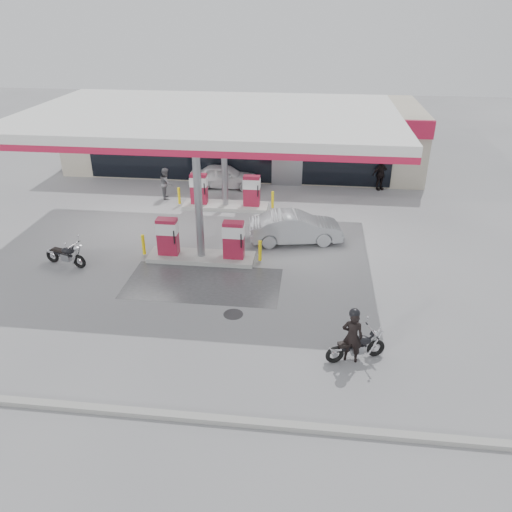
{
  "coord_description": "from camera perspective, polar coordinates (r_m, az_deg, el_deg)",
  "views": [
    {
      "loc": [
        4.5,
        -16.42,
        9.81
      ],
      "look_at": [
        2.54,
        0.23,
        1.2
      ],
      "focal_mm": 35.0,
      "sensor_mm": 36.0,
      "label": 1
    }
  ],
  "objects": [
    {
      "name": "sedan_white",
      "position": [
        29.54,
        -3.65,
        9.1
      ],
      "size": [
        3.92,
        1.61,
        1.33
      ],
      "primitive_type": "imported",
      "rotation": [
        0.0,
        0.0,
        1.58
      ],
      "color": "white",
      "rests_on": "ground"
    },
    {
      "name": "store_building",
      "position": [
        33.58,
        -1.2,
        13.75
      ],
      "size": [
        22.0,
        8.22,
        4.0
      ],
      "color": "#BEB29F",
      "rests_on": "ground"
    },
    {
      "name": "pump_island_near",
      "position": [
        21.03,
        -6.33,
        1.38
      ],
      "size": [
        5.14,
        1.3,
        1.78
      ],
      "color": "#9E9E99",
      "rests_on": "ground"
    },
    {
      "name": "ground",
      "position": [
        19.65,
        -7.47,
        -3.02
      ],
      "size": [
        90.0,
        90.0,
        0.0
      ],
      "primitive_type": "plane",
      "color": "gray",
      "rests_on": "ground"
    },
    {
      "name": "biker_walking",
      "position": [
        29.84,
        14.03,
        9.01
      ],
      "size": [
        1.14,
        0.9,
        1.8
      ],
      "primitive_type": "imported",
      "rotation": [
        0.0,
        0.0,
        0.51
      ],
      "color": "black",
      "rests_on": "ground"
    },
    {
      "name": "kerb",
      "position": [
        14.27,
        -14.28,
        -16.88
      ],
      "size": [
        28.0,
        0.25,
        0.15
      ],
      "primitive_type": "cube",
      "color": "gray",
      "rests_on": "ground"
    },
    {
      "name": "pump_island_far",
      "position": [
        26.44,
        -3.53,
        7.01
      ],
      "size": [
        5.14,
        1.3,
        1.78
      ],
      "color": "#9E9E99",
      "rests_on": "ground"
    },
    {
      "name": "parked_car_left",
      "position": [
        34.6,
        -17.9,
        10.41
      ],
      "size": [
        4.16,
        2.26,
        1.14
      ],
      "primitive_type": "imported",
      "rotation": [
        0.0,
        0.0,
        1.75
      ],
      "color": "#470F18",
      "rests_on": "ground"
    },
    {
      "name": "parked_car_right",
      "position": [
        31.8,
        6.52,
        10.09
      ],
      "size": [
        4.34,
        2.99,
        1.1
      ],
      "primitive_type": "imported",
      "rotation": [
        0.0,
        0.0,
        1.89
      ],
      "color": "#16184C",
      "rests_on": "ground"
    },
    {
      "name": "hatchback_silver",
      "position": [
        22.55,
        4.53,
        3.25
      ],
      "size": [
        4.38,
        2.24,
        1.38
      ],
      "primitive_type": "imported",
      "rotation": [
        0.0,
        0.0,
        1.77
      ],
      "color": "#ABAEB3",
      "rests_on": "ground"
    },
    {
      "name": "parked_motorcycle",
      "position": [
        21.96,
        -20.9,
        0.06
      ],
      "size": [
        1.95,
        0.91,
        1.02
      ],
      "rotation": [
        0.0,
        0.0,
        -0.26
      ],
      "color": "black",
      "rests_on": "ground"
    },
    {
      "name": "drain_cover",
      "position": [
        17.61,
        -2.62,
        -6.67
      ],
      "size": [
        0.7,
        0.7,
        0.01
      ],
      "primitive_type": "cylinder",
      "color": "#38383A",
      "rests_on": "ground"
    },
    {
      "name": "attendant",
      "position": [
        28.1,
        -10.23,
        8.18
      ],
      "size": [
        0.87,
        0.99,
        1.72
      ],
      "primitive_type": "imported",
      "rotation": [
        0.0,
        0.0,
        1.87
      ],
      "color": "#58575C",
      "rests_on": "ground"
    },
    {
      "name": "biker_main",
      "position": [
        15.34,
        10.94,
        -9.03
      ],
      "size": [
        0.68,
        0.49,
        1.74
      ],
      "primitive_type": "imported",
      "rotation": [
        0.0,
        0.0,
        3.02
      ],
      "color": "black",
      "rests_on": "ground"
    },
    {
      "name": "canopy",
      "position": [
        22.35,
        -5.23,
        15.37
      ],
      "size": [
        16.0,
        10.02,
        5.51
      ],
      "color": "silver",
      "rests_on": "ground"
    },
    {
      "name": "wet_patch",
      "position": [
        19.54,
        -6.04,
        -3.11
      ],
      "size": [
        6.0,
        3.0,
        0.0
      ],
      "primitive_type": "cube",
      "color": "#4C4C4F",
      "rests_on": "ground"
    },
    {
      "name": "main_motorcycle",
      "position": [
        15.67,
        11.44,
        -10.18
      ],
      "size": [
        1.86,
        0.92,
        0.99
      ],
      "rotation": [
        0.0,
        0.0,
        0.36
      ],
      "color": "black",
      "rests_on": "ground"
    }
  ]
}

